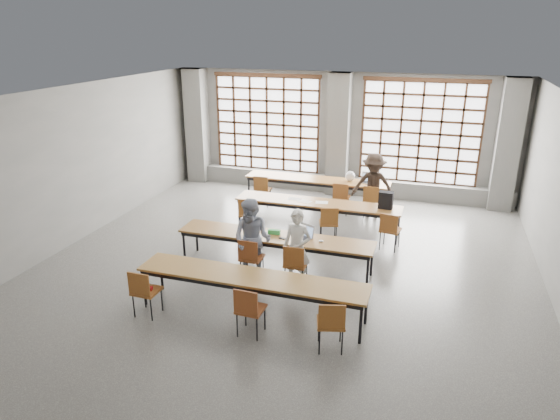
# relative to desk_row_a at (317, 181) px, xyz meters

# --- Properties ---
(floor) EXTENTS (11.00, 11.00, 0.00)m
(floor) POSITION_rel_desk_row_a_xyz_m (0.33, -4.07, -0.66)
(floor) COLOR #4E4E4C
(floor) RESTS_ON ground
(ceiling) EXTENTS (11.00, 11.00, 0.00)m
(ceiling) POSITION_rel_desk_row_a_xyz_m (0.33, -4.07, 2.84)
(ceiling) COLOR silver
(ceiling) RESTS_ON floor
(wall_back) EXTENTS (10.00, 0.00, 10.00)m
(wall_back) POSITION_rel_desk_row_a_xyz_m (0.33, 1.43, 1.09)
(wall_back) COLOR #626260
(wall_back) RESTS_ON floor
(wall_front) EXTENTS (10.00, 0.00, 10.00)m
(wall_front) POSITION_rel_desk_row_a_xyz_m (0.33, -9.57, 1.09)
(wall_front) COLOR #626260
(wall_front) RESTS_ON floor
(wall_left) EXTENTS (0.00, 11.00, 11.00)m
(wall_left) POSITION_rel_desk_row_a_xyz_m (-4.67, -4.07, 1.09)
(wall_left) COLOR #626260
(wall_left) RESTS_ON floor
(column_left) EXTENTS (0.60, 0.55, 3.50)m
(column_left) POSITION_rel_desk_row_a_xyz_m (-4.17, 1.15, 1.09)
(column_left) COLOR #5D5D5A
(column_left) RESTS_ON floor
(column_mid) EXTENTS (0.60, 0.55, 3.50)m
(column_mid) POSITION_rel_desk_row_a_xyz_m (0.33, 1.15, 1.09)
(column_mid) COLOR #5D5D5A
(column_mid) RESTS_ON floor
(column_right) EXTENTS (0.60, 0.55, 3.50)m
(column_right) POSITION_rel_desk_row_a_xyz_m (4.83, 1.15, 1.09)
(column_right) COLOR #5D5D5A
(column_right) RESTS_ON floor
(window_left) EXTENTS (3.32, 0.12, 3.00)m
(window_left) POSITION_rel_desk_row_a_xyz_m (-1.92, 1.35, 1.24)
(window_left) COLOR white
(window_left) RESTS_ON wall_back
(window_right) EXTENTS (3.32, 0.12, 3.00)m
(window_right) POSITION_rel_desk_row_a_xyz_m (2.58, 1.35, 1.24)
(window_right) COLOR white
(window_right) RESTS_ON wall_back
(sill_ledge) EXTENTS (9.80, 0.35, 0.50)m
(sill_ledge) POSITION_rel_desk_row_a_xyz_m (0.33, 1.23, -0.41)
(sill_ledge) COLOR #5D5D5A
(sill_ledge) RESTS_ON floor
(desk_row_a) EXTENTS (4.00, 0.70, 0.73)m
(desk_row_a) POSITION_rel_desk_row_a_xyz_m (0.00, 0.00, 0.00)
(desk_row_a) COLOR brown
(desk_row_a) RESTS_ON floor
(desk_row_b) EXTENTS (4.00, 0.70, 0.73)m
(desk_row_b) POSITION_rel_desk_row_a_xyz_m (0.47, -1.88, 0.00)
(desk_row_b) COLOR brown
(desk_row_b) RESTS_ON floor
(desk_row_c) EXTENTS (4.00, 0.70, 0.73)m
(desk_row_c) POSITION_rel_desk_row_a_xyz_m (0.14, -4.14, 0.00)
(desk_row_c) COLOR brown
(desk_row_c) RESTS_ON floor
(desk_row_d) EXTENTS (4.00, 0.70, 0.73)m
(desk_row_d) POSITION_rel_desk_row_a_xyz_m (0.30, -5.91, 0.00)
(desk_row_d) COLOR brown
(desk_row_d) RESTS_ON floor
(chair_back_left) EXTENTS (0.45, 0.45, 0.88)m
(chair_back_left) POSITION_rel_desk_row_a_xyz_m (-1.39, -0.63, -0.13)
(chair_back_left) COLOR brown
(chair_back_left) RESTS_ON floor
(chair_back_mid) EXTENTS (0.43, 0.43, 0.88)m
(chair_back_mid) POSITION_rel_desk_row_a_xyz_m (0.80, -0.63, -0.13)
(chair_back_mid) COLOR brown
(chair_back_mid) RESTS_ON floor
(chair_back_right) EXTENTS (0.44, 0.44, 0.88)m
(chair_back_right) POSITION_rel_desk_row_a_xyz_m (1.60, -0.63, -0.13)
(chair_back_right) COLOR brown
(chair_back_right) RESTS_ON floor
(chair_mid_left) EXTENTS (0.53, 0.53, 0.88)m
(chair_mid_left) POSITION_rel_desk_row_a_xyz_m (-1.11, -2.50, -0.13)
(chair_mid_left) COLOR brown
(chair_mid_left) RESTS_ON floor
(chair_mid_centre) EXTENTS (0.52, 0.52, 0.88)m
(chair_mid_centre) POSITION_rel_desk_row_a_xyz_m (0.89, -2.50, -0.13)
(chair_mid_centre) COLOR brown
(chair_mid_centre) RESTS_ON floor
(chair_mid_right) EXTENTS (0.48, 0.49, 0.88)m
(chair_mid_right) POSITION_rel_desk_row_a_xyz_m (2.26, -2.51, -0.13)
(chair_mid_right) COLOR brown
(chair_mid_right) RESTS_ON floor
(chair_front_left) EXTENTS (0.42, 0.43, 0.88)m
(chair_front_left) POSITION_rel_desk_row_a_xyz_m (-0.16, -4.77, -0.13)
(chair_front_left) COLOR brown
(chair_front_left) RESTS_ON floor
(chair_front_right) EXTENTS (0.43, 0.43, 0.88)m
(chair_front_right) POSITION_rel_desk_row_a_xyz_m (0.74, -4.77, -0.13)
(chair_front_right) COLOR brown
(chair_front_right) RESTS_ON floor
(chair_near_left) EXTENTS (0.42, 0.43, 0.88)m
(chair_near_left) POSITION_rel_desk_row_a_xyz_m (-1.40, -6.54, -0.13)
(chair_near_left) COLOR brown
(chair_near_left) RESTS_ON floor
(chair_near_mid) EXTENTS (0.43, 0.44, 0.88)m
(chair_near_mid) POSITION_rel_desk_row_a_xyz_m (0.50, -6.54, -0.13)
(chair_near_mid) COLOR brown
(chair_near_mid) RESTS_ON floor
(chair_near_right) EXTENTS (0.52, 0.52, 0.88)m
(chair_near_right) POSITION_rel_desk_row_a_xyz_m (1.82, -6.53, -0.13)
(chair_near_right) COLOR brown
(chair_near_right) RESTS_ON floor
(student_male) EXTENTS (0.58, 0.41, 1.52)m
(student_male) POSITION_rel_desk_row_a_xyz_m (0.74, -4.64, 0.09)
(student_male) COLOR silver
(student_male) RESTS_ON floor
(student_female) EXTENTS (0.82, 0.65, 1.63)m
(student_female) POSITION_rel_desk_row_a_xyz_m (-0.16, -4.64, 0.15)
(student_female) COLOR navy
(student_female) RESTS_ON floor
(student_back) EXTENTS (1.11, 0.67, 1.68)m
(student_back) POSITION_rel_desk_row_a_xyz_m (1.60, -0.50, 0.17)
(student_back) COLOR black
(student_back) RESTS_ON floor
(laptop_front) EXTENTS (0.46, 0.44, 0.26)m
(laptop_front) POSITION_rel_desk_row_a_xyz_m (0.72, -4.04, 0.13)
(laptop_front) COLOR #BBBBC0
(laptop_front) RESTS_ON desk_row_c
(laptop_back) EXTENTS (0.41, 0.36, 0.26)m
(laptop_back) POSITION_rel_desk_row_a_xyz_m (1.36, 0.11, 0.13)
(laptop_back) COLOR #B3B2B7
(laptop_back) RESTS_ON desk_row_a
(mouse) EXTENTS (0.12, 0.10, 0.04)m
(mouse) POSITION_rel_desk_row_a_xyz_m (1.09, -4.16, 0.08)
(mouse) COLOR white
(mouse) RESTS_ON desk_row_c
(green_box) EXTENTS (0.25, 0.10, 0.09)m
(green_box) POSITION_rel_desk_row_a_xyz_m (0.09, -4.06, 0.11)
(green_box) COLOR green
(green_box) RESTS_ON desk_row_c
(phone) EXTENTS (0.14, 0.09, 0.01)m
(phone) POSITION_rel_desk_row_a_xyz_m (0.32, -4.24, 0.07)
(phone) COLOR black
(phone) RESTS_ON desk_row_c
(paper_sheet_a) EXTENTS (0.31, 0.22, 0.00)m
(paper_sheet_a) POSITION_rel_desk_row_a_xyz_m (-0.13, -1.83, 0.07)
(paper_sheet_a) COLOR silver
(paper_sheet_a) RESTS_ON desk_row_b
(paper_sheet_b) EXTENTS (0.35, 0.29, 0.00)m
(paper_sheet_b) POSITION_rel_desk_row_a_xyz_m (0.17, -1.93, 0.07)
(paper_sheet_b) COLOR white
(paper_sheet_b) RESTS_ON desk_row_b
(paper_sheet_c) EXTENTS (0.33, 0.26, 0.00)m
(paper_sheet_c) POSITION_rel_desk_row_a_xyz_m (0.57, -1.88, 0.07)
(paper_sheet_c) COLOR white
(paper_sheet_c) RESTS_ON desk_row_b
(backpack) EXTENTS (0.33, 0.22, 0.40)m
(backpack) POSITION_rel_desk_row_a_xyz_m (2.07, -1.83, 0.27)
(backpack) COLOR black
(backpack) RESTS_ON desk_row_b
(plastic_bag) EXTENTS (0.31, 0.28, 0.29)m
(plastic_bag) POSITION_rel_desk_row_a_xyz_m (0.90, 0.05, 0.21)
(plastic_bag) COLOR silver
(plastic_bag) RESTS_ON desk_row_a
(red_pouch) EXTENTS (0.21, 0.11, 0.06)m
(red_pouch) POSITION_rel_desk_row_a_xyz_m (-1.40, -6.46, -0.16)
(red_pouch) COLOR maroon
(red_pouch) RESTS_ON chair_near_left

